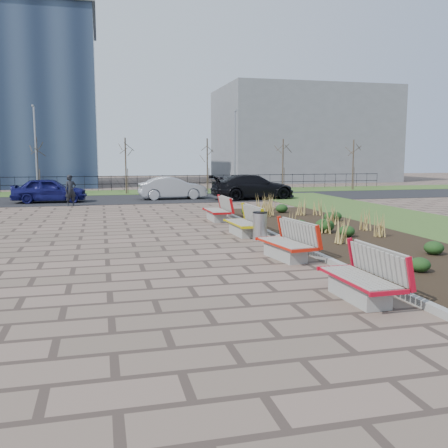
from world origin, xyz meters
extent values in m
plane|color=brown|center=(0.00, 0.00, 0.00)|extent=(120.00, 120.00, 0.00)
cube|color=black|center=(6.25, 5.00, 0.05)|extent=(4.50, 18.00, 0.10)
cube|color=gray|center=(3.92, 5.00, 0.07)|extent=(0.16, 18.00, 0.15)
cube|color=#33511E|center=(0.00, 28.00, 0.02)|extent=(80.00, 5.00, 0.04)
cube|color=black|center=(0.00, 22.00, 0.01)|extent=(80.00, 7.00, 0.02)
cylinder|color=#B2B2B7|center=(3.28, 5.29, 0.46)|extent=(0.47, 0.47, 0.92)
imported|color=black|center=(-3.41, 18.39, 0.86)|extent=(0.74, 0.61, 1.73)
imported|color=#121351|center=(-4.75, 20.84, 0.75)|extent=(4.29, 1.80, 1.45)
imported|color=#9E9FA5|center=(2.66, 21.42, 0.72)|extent=(4.33, 1.67, 1.41)
imported|color=black|center=(7.61, 20.11, 0.80)|extent=(5.55, 2.65, 1.56)
cube|color=slate|center=(20.00, 42.00, 5.00)|extent=(18.00, 12.00, 10.00)
camera|label=1|loc=(-1.76, -10.24, 2.78)|focal=40.00mm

